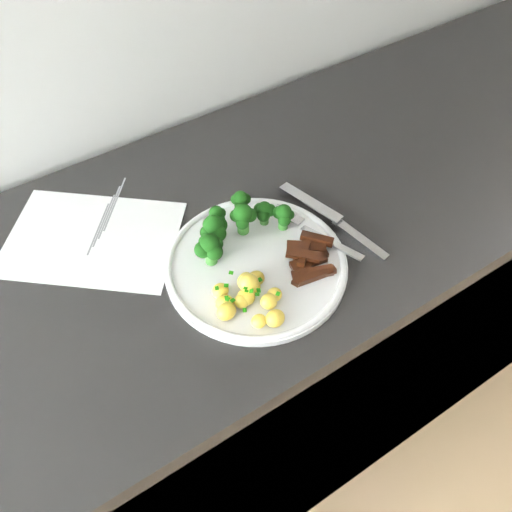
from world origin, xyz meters
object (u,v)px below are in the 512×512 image
Objects in this scene: plate at (256,264)px; fork at (319,235)px; recipe_paper at (92,238)px; counter at (243,355)px; potatoes at (249,296)px; knife at (346,229)px; beef_strips at (309,259)px; broccoli at (233,224)px.

fork is at bearing -5.86° from plate.
recipe_paper is 1.95× the size of fork.
counter is 0.53m from potatoes.
beef_strips is at bearing -164.78° from knife.
knife reaches higher than plate.
counter is 8.16× the size of plate.
recipe_paper is 0.31m from potatoes.
knife is (0.10, 0.03, -0.01)m from beef_strips.
counter is 13.21× the size of broccoli.
counter is at bearing 110.29° from beef_strips.
knife is at bearing -31.00° from recipe_paper.
plate is at bearing -103.45° from counter.
recipe_paper is 3.34× the size of beef_strips.
potatoes is at bearing -170.52° from knife.
recipe_paper is at bearing 134.57° from plate.
knife is at bearing 9.48° from potatoes.
plate is (-0.02, -0.09, 0.48)m from counter.
fork reaches higher than counter.
potatoes is at bearing -111.33° from broccoli.
potatoes is 0.13m from beef_strips.
plate is 0.18m from knife.
recipe_paper is at bearing 149.00° from knife.
potatoes is at bearing -165.32° from fork.
broccoli is at bearing 147.98° from fork.
recipe_paper is 0.30m from plate.
broccoli reaches higher than potatoes.
knife is at bearing -7.89° from fork.
beef_strips is 0.11m from knife.
counter is 6.93× the size of recipe_paper.
counter is 21.08× the size of potatoes.
fork is 0.06m from knife.
counter is at bearing 47.73° from broccoli.
recipe_paper is 3.04× the size of potatoes.
broccoli is 1.75× the size of beef_strips.
knife is (0.15, -0.11, 0.48)m from counter.
potatoes is 1.10× the size of beef_strips.
potatoes reaches higher than counter.
broccoli is 1.02× the size of fork.
potatoes is at bearing -115.94° from counter.
knife is (0.18, -0.09, -0.04)m from broccoli.
knife is at bearing -25.58° from broccoli.
fork is (0.05, 0.04, -0.00)m from beef_strips.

